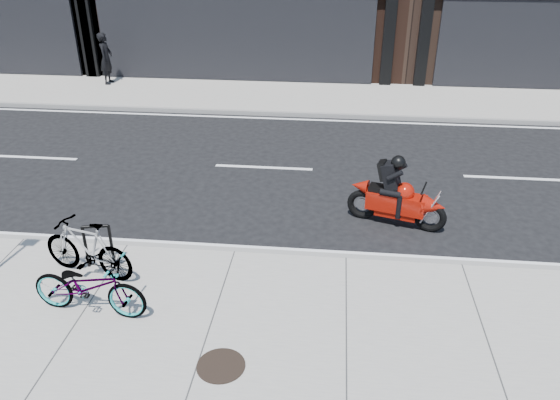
# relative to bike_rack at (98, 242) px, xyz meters

# --- Properties ---
(ground) EXTENTS (120.00, 120.00, 0.00)m
(ground) POSITION_rel_bike_rack_xyz_m (2.20, 2.67, -0.60)
(ground) COLOR black
(ground) RESTS_ON ground
(sidewalk_near) EXTENTS (60.00, 6.00, 0.13)m
(sidewalk_near) POSITION_rel_bike_rack_xyz_m (2.20, -2.33, -0.54)
(sidewalk_near) COLOR gray
(sidewalk_near) RESTS_ON ground
(sidewalk_far) EXTENTS (60.00, 3.50, 0.13)m
(sidewalk_far) POSITION_rel_bike_rack_xyz_m (2.20, 10.42, -0.54)
(sidewalk_far) COLOR gray
(sidewalk_far) RESTS_ON ground
(bike_rack) EXTENTS (0.47, 0.14, 0.80)m
(bike_rack) POSITION_rel_bike_rack_xyz_m (0.00, 0.00, 0.00)
(bike_rack) COLOR black
(bike_rack) RESTS_ON sidewalk_near
(bicycle_front) EXTENTS (1.86, 0.80, 0.95)m
(bicycle_front) POSITION_rel_bike_rack_xyz_m (0.36, -1.21, 0.00)
(bicycle_front) COLOR gray
(bicycle_front) RESTS_ON sidewalk_near
(bicycle_rear) EXTENTS (1.77, 0.90, 1.02)m
(bicycle_rear) POSITION_rel_bike_rack_xyz_m (-0.07, -0.27, 0.04)
(bicycle_rear) COLOR gray
(bicycle_rear) RESTS_ON sidewalk_near
(motorcycle) EXTENTS (1.94, 0.92, 1.49)m
(motorcycle) POSITION_rel_bike_rack_xyz_m (5.25, 2.18, 0.00)
(motorcycle) COLOR black
(motorcycle) RESTS_ON ground
(pedestrian) EXTENTS (0.45, 0.67, 1.78)m
(pedestrian) POSITION_rel_bike_rack_xyz_m (-4.28, 11.20, 0.42)
(pedestrian) COLOR black
(pedestrian) RESTS_ON sidewalk_far
(manhole_cover) EXTENTS (0.82, 0.82, 0.02)m
(manhole_cover) POSITION_rel_bike_rack_xyz_m (2.52, -2.13, -0.46)
(manhole_cover) COLOR black
(manhole_cover) RESTS_ON sidewalk_near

